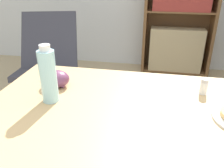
{
  "coord_description": "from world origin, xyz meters",
  "views": [
    {
      "loc": [
        -0.06,
        -0.75,
        1.28
      ],
      "look_at": [
        -0.24,
        0.2,
        0.81
      ],
      "focal_mm": 38.0,
      "sensor_mm": 36.0,
      "label": 1
    }
  ],
  "objects_px": {
    "grape_bunch": "(57,79)",
    "salt_shaker": "(204,87)",
    "lounge_chair_near": "(50,75)",
    "drink_bottle": "(48,76)",
    "bookshelf": "(179,17)"
  },
  "relations": [
    {
      "from": "drink_bottle",
      "to": "salt_shaker",
      "type": "relative_size",
      "value": 3.38
    },
    {
      "from": "salt_shaker",
      "to": "bookshelf",
      "type": "distance_m",
      "value": 2.14
    },
    {
      "from": "lounge_chair_near",
      "to": "drink_bottle",
      "type": "bearing_deg",
      "value": -79.59
    },
    {
      "from": "drink_bottle",
      "to": "lounge_chair_near",
      "type": "distance_m",
      "value": 1.53
    },
    {
      "from": "grape_bunch",
      "to": "drink_bottle",
      "type": "distance_m",
      "value": 0.16
    },
    {
      "from": "lounge_chair_near",
      "to": "bookshelf",
      "type": "height_order",
      "value": "bookshelf"
    },
    {
      "from": "salt_shaker",
      "to": "bookshelf",
      "type": "height_order",
      "value": "bookshelf"
    },
    {
      "from": "grape_bunch",
      "to": "salt_shaker",
      "type": "distance_m",
      "value": 0.71
    },
    {
      "from": "drink_bottle",
      "to": "bookshelf",
      "type": "height_order",
      "value": "bookshelf"
    },
    {
      "from": "salt_shaker",
      "to": "lounge_chair_near",
      "type": "distance_m",
      "value": 1.76
    },
    {
      "from": "drink_bottle",
      "to": "salt_shaker",
      "type": "distance_m",
      "value": 0.71
    },
    {
      "from": "salt_shaker",
      "to": "lounge_chair_near",
      "type": "relative_size",
      "value": 0.09
    },
    {
      "from": "drink_bottle",
      "to": "lounge_chair_near",
      "type": "height_order",
      "value": "drink_bottle"
    },
    {
      "from": "drink_bottle",
      "to": "salt_shaker",
      "type": "bearing_deg",
      "value": 16.17
    },
    {
      "from": "grape_bunch",
      "to": "bookshelf",
      "type": "relative_size",
      "value": 0.08
    }
  ]
}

